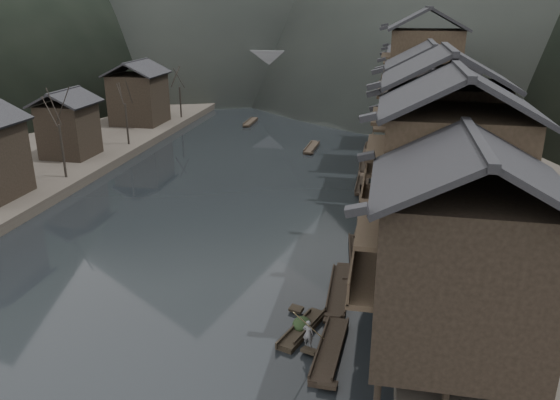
# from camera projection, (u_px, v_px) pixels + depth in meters

# --- Properties ---
(water) EXTENTS (300.00, 300.00, 0.00)m
(water) POSITION_uv_depth(u_px,v_px,m) (160.00, 281.00, 35.62)
(water) COLOR black
(water) RESTS_ON ground
(left_bank) EXTENTS (40.00, 200.00, 1.20)m
(left_bank) POSITION_uv_depth(u_px,v_px,m) (41.00, 124.00, 78.65)
(left_bank) COLOR #2D2823
(left_bank) RESTS_ON ground
(stilt_houses) EXTENTS (9.00, 67.60, 16.98)m
(stilt_houses) POSITION_uv_depth(u_px,v_px,m) (428.00, 104.00, 47.45)
(stilt_houses) COLOR black
(stilt_houses) RESTS_ON ground
(left_houses) EXTENTS (8.10, 53.20, 8.73)m
(left_houses) POSITION_uv_depth(u_px,v_px,m) (46.00, 121.00, 55.95)
(left_houses) COLOR black
(left_houses) RESTS_ON left_bank
(bare_trees) EXTENTS (3.75, 61.60, 7.51)m
(bare_trees) POSITION_uv_depth(u_px,v_px,m) (57.00, 123.00, 51.94)
(bare_trees) COLOR black
(bare_trees) RESTS_ON left_bank
(moored_sampans) EXTENTS (2.49, 48.11, 0.47)m
(moored_sampans) POSITION_uv_depth(u_px,v_px,m) (360.00, 207.00, 47.90)
(moored_sampans) COLOR black
(moored_sampans) RESTS_ON water
(midriver_boats) EXTENTS (12.35, 19.34, 0.45)m
(midriver_boats) POSITION_uv_depth(u_px,v_px,m) (278.00, 134.00, 74.77)
(midriver_boats) COLOR black
(midriver_boats) RESTS_ON water
(stone_bridge) EXTENTS (40.00, 6.00, 9.00)m
(stone_bridge) POSITION_uv_depth(u_px,v_px,m) (313.00, 72.00, 100.27)
(stone_bridge) COLOR #4C4C4F
(stone_bridge) RESTS_ON ground
(hero_sampan) EXTENTS (2.29, 4.67, 0.43)m
(hero_sampan) POSITION_uv_depth(u_px,v_px,m) (302.00, 329.00, 30.10)
(hero_sampan) COLOR black
(hero_sampan) RESTS_ON water
(cargo_heap) EXTENTS (1.03, 1.34, 0.62)m
(cargo_heap) POSITION_uv_depth(u_px,v_px,m) (302.00, 318.00, 30.12)
(cargo_heap) COLOR black
(cargo_heap) RESTS_ON hero_sampan
(boatman) EXTENTS (0.62, 0.46, 1.55)m
(boatman) POSITION_uv_depth(u_px,v_px,m) (308.00, 330.00, 28.24)
(boatman) COLOR slate
(boatman) RESTS_ON hero_sampan
(bamboo_pole) EXTENTS (1.70, 2.02, 2.96)m
(bamboo_pole) POSITION_uv_depth(u_px,v_px,m) (313.00, 292.00, 27.44)
(bamboo_pole) COLOR #8C7A51
(bamboo_pole) RESTS_ON boatman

